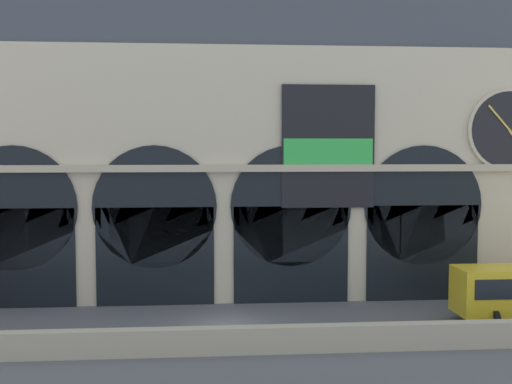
{
  "coord_description": "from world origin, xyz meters",
  "views": [
    {
      "loc": [
        -1.06,
        -33.66,
        9.73
      ],
      "look_at": [
        2.02,
        5.0,
        7.02
      ],
      "focal_mm": 43.82,
      "sensor_mm": 36.0,
      "label": 1
    }
  ],
  "objects": [
    {
      "name": "ground_plane",
      "position": [
        0.0,
        0.0,
        0.0
      ],
      "size": [
        200.0,
        200.0,
        0.0
      ],
      "primitive_type": "plane",
      "color": "#54565B"
    },
    {
      "name": "station_building",
      "position": [
        0.05,
        7.36,
        9.51
      ],
      "size": [
        44.02,
        5.16,
        19.58
      ],
      "color": "beige",
      "rests_on": "ground"
    },
    {
      "name": "quay_parapet_wall",
      "position": [
        0.0,
        -4.65,
        0.64
      ],
      "size": [
        90.0,
        0.7,
        1.28
      ],
      "primitive_type": "cube",
      "color": "#B2A891",
      "rests_on": "ground"
    }
  ]
}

